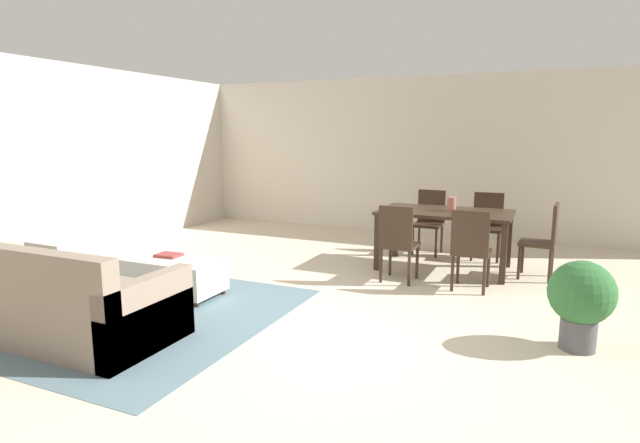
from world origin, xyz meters
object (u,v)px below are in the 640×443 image
dining_chair_near_right (471,246)px  book_on_ottoman (169,255)px  dining_table (445,218)px  vase_centerpiece (451,204)px  potted_plant (581,298)px  dining_chair_head_east (545,237)px  dining_chair_near_left (398,239)px  couch (58,303)px  dining_chair_far_right (487,222)px  dining_chair_far_left (430,218)px  ottoman_table (171,274)px

dining_chair_near_right → book_on_ottoman: dining_chair_near_right is taller
dining_table → vase_centerpiece: (0.07, 0.01, 0.18)m
dining_table → potted_plant: size_ratio=2.23×
dining_table → dining_chair_head_east: bearing=0.6°
book_on_ottoman → dining_chair_near_left: bearing=32.5°
couch → dining_chair_near_right: 4.13m
dining_table → dining_chair_near_left: 0.95m
book_on_ottoman → potted_plant: (4.05, 0.16, 0.01)m
couch → potted_plant: couch is taller
dining_chair_near_left → dining_chair_far_right: size_ratio=1.00×
dining_chair_head_east → vase_centerpiece: bearing=-179.8°
dining_chair_far_left → vase_centerpiece: (0.44, -0.81, 0.33)m
vase_centerpiece → book_on_ottoman: vase_centerpiece is taller
ottoman_table → dining_chair_far_left: 3.80m
couch → ottoman_table: bearing=85.2°
dining_chair_near_right → potted_plant: dining_chair_near_right is taller
couch → book_on_ottoman: 1.38m
vase_centerpiece → book_on_ottoman: (-2.64, -2.27, -0.43)m
ottoman_table → potted_plant: 4.00m
vase_centerpiece → potted_plant: vase_centerpiece is taller
ottoman_table → book_on_ottoman: size_ratio=4.34×
dining_chair_far_right → potted_plant: dining_chair_far_right is taller
dining_chair_near_right → ottoman_table: bearing=-153.8°
couch → book_on_ottoman: couch is taller
potted_plant → dining_chair_far_right: bearing=109.7°
dining_chair_far_right → book_on_ottoman: dining_chair_far_right is taller
dining_chair_head_east → book_on_ottoman: bearing=-148.8°
ottoman_table → dining_table: dining_table is taller
dining_chair_near_right → dining_chair_far_left: size_ratio=1.00×
dining_chair_near_left → couch: bearing=-128.9°
dining_chair_near_right → potted_plant: size_ratio=1.25×
dining_table → dining_chair_near_left: bearing=-113.5°
dining_chair_far_left → dining_table: bearing=-65.7°
dining_chair_far_right → dining_chair_near_left: bearing=-116.0°
dining_chair_head_east → potted_plant: (0.29, -2.11, -0.09)m
ottoman_table → dining_chair_head_east: bearing=32.3°
couch → ottoman_table: (0.11, 1.31, -0.06)m
dining_chair_near_right → dining_chair_far_left: (-0.82, 1.68, 0.00)m
couch → potted_plant: (4.09, 1.53, 0.14)m
dining_chair_near_left → dining_chair_head_east: bearing=29.2°
dining_chair_near_left → dining_chair_far_right: same height
ottoman_table → potted_plant: bearing=3.2°
dining_table → potted_plant: bearing=-54.7°
dining_chair_far_left → book_on_ottoman: size_ratio=3.54×
dining_table → book_on_ottoman: size_ratio=6.33×
ottoman_table → dining_chair_far_left: bearing=55.8°
ottoman_table → dining_chair_near_right: bearing=26.2°
couch → dining_chair_far_left: (2.24, 4.45, 0.23)m
dining_chair_far_left → vase_centerpiece: 0.98m
ottoman_table → dining_chair_near_right: size_ratio=1.23×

